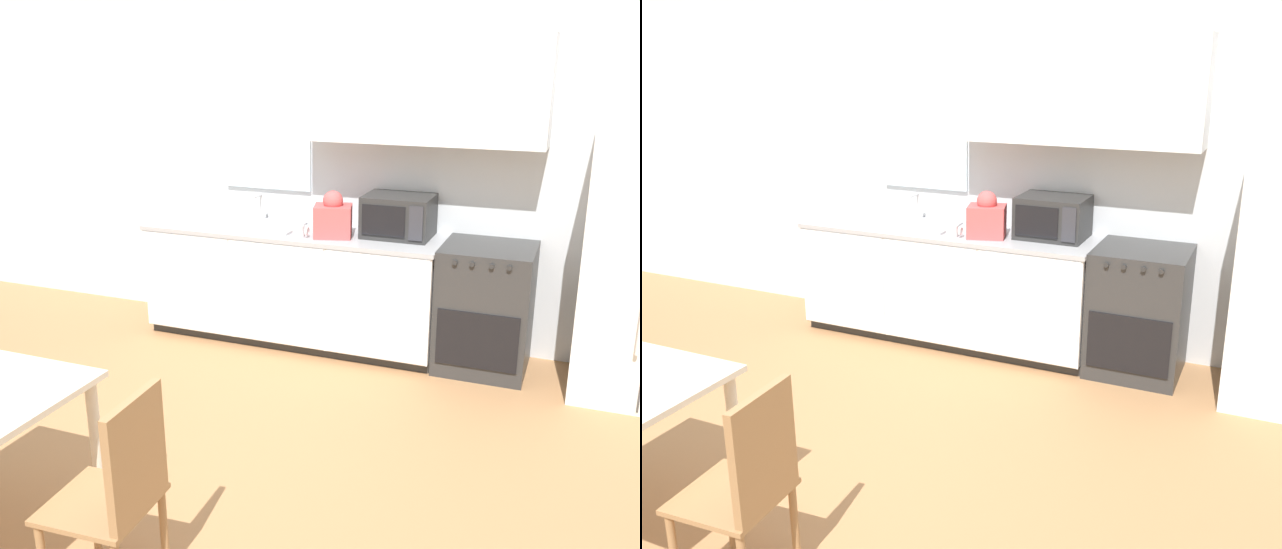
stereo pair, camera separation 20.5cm
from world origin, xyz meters
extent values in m
plane|color=#9E7047|center=(0.00, 0.00, 0.00)|extent=(12.00, 12.00, 0.00)
cube|color=silver|center=(0.00, 2.41, 1.35)|extent=(12.00, 0.06, 2.70)
cube|color=silver|center=(-0.69, 2.37, 1.58)|extent=(0.73, 0.04, 0.92)
cube|color=white|center=(0.57, 2.22, 1.91)|extent=(1.68, 0.32, 0.73)
cube|color=#333333|center=(-0.35, 2.10, 0.04)|extent=(2.26, 0.56, 0.08)
cube|color=white|center=(-0.35, 2.07, 0.47)|extent=(2.26, 0.62, 0.77)
cube|color=white|center=(-1.11, 1.76, 0.47)|extent=(0.73, 0.01, 0.75)
cube|color=white|center=(-0.35, 1.76, 0.47)|extent=(0.73, 0.01, 0.75)
cube|color=white|center=(0.40, 1.76, 0.47)|extent=(0.73, 0.01, 0.75)
cube|color=#9EA0A5|center=(-0.35, 2.07, 0.87)|extent=(2.29, 0.64, 0.03)
cube|color=#2D2D2D|center=(1.10, 2.09, 0.45)|extent=(0.62, 0.59, 0.89)
cube|color=black|center=(1.10, 1.79, 0.31)|extent=(0.54, 0.01, 0.39)
cylinder|color=#262626|center=(0.93, 1.78, 0.84)|extent=(0.03, 0.02, 0.03)
cylinder|color=#262626|center=(1.04, 1.78, 0.84)|extent=(0.03, 0.02, 0.03)
cylinder|color=#262626|center=(1.16, 1.78, 0.84)|extent=(0.03, 0.02, 0.03)
cylinder|color=#262626|center=(1.28, 1.78, 0.84)|extent=(0.03, 0.02, 0.03)
cube|color=#B7BABC|center=(-0.69, 2.07, 0.89)|extent=(0.74, 0.41, 0.02)
cylinder|color=silver|center=(-0.69, 2.24, 1.00)|extent=(0.02, 0.02, 0.21)
cylinder|color=silver|center=(-0.69, 2.17, 1.10)|extent=(0.02, 0.14, 0.02)
cube|color=#282828|center=(0.44, 2.16, 1.03)|extent=(0.48, 0.38, 0.30)
cube|color=black|center=(0.38, 1.97, 1.03)|extent=(0.31, 0.01, 0.22)
cube|color=#2D2D33|center=(0.61, 1.97, 1.03)|extent=(0.10, 0.01, 0.24)
cylinder|color=white|center=(-0.23, 1.88, 0.93)|extent=(0.09, 0.09, 0.09)
torus|color=white|center=(-0.16, 1.88, 0.93)|extent=(0.02, 0.07, 0.07)
cube|color=#D14C4C|center=(0.00, 1.98, 1.00)|extent=(0.32, 0.29, 0.23)
sphere|color=#D14C4C|center=(0.00, 1.98, 1.15)|extent=(0.18, 0.18, 0.15)
cylinder|color=beige|center=(-0.31, -0.35, 0.37)|extent=(0.06, 0.06, 0.74)
cube|color=#997047|center=(0.03, -0.75, 0.44)|extent=(0.42, 0.42, 0.02)
cube|color=#997047|center=(0.21, -0.74, 0.69)|extent=(0.06, 0.37, 0.48)
cylinder|color=#997047|center=(-0.15, -0.59, 0.21)|extent=(0.03, 0.03, 0.43)
cylinder|color=#997047|center=(0.19, -0.57, 0.21)|extent=(0.03, 0.03, 0.43)
camera|label=1|loc=(1.73, -2.70, 2.15)|focal=40.00mm
camera|label=2|loc=(1.91, -2.62, 2.15)|focal=40.00mm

